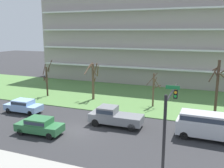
# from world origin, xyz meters

# --- Properties ---
(ground) EXTENTS (160.00, 160.00, 0.00)m
(ground) POSITION_xyz_m (0.00, 0.00, 0.00)
(ground) COLOR #2D2D30
(grass_lawn_strip) EXTENTS (80.00, 16.00, 0.08)m
(grass_lawn_strip) POSITION_xyz_m (0.00, 14.00, 0.04)
(grass_lawn_strip) COLOR #547F42
(grass_lawn_strip) RESTS_ON ground
(apartment_building) EXTENTS (39.01, 11.34, 16.15)m
(apartment_building) POSITION_xyz_m (0.00, 27.19, 8.08)
(apartment_building) COLOR #9E938C
(apartment_building) RESTS_ON ground
(tree_far_left) EXTENTS (1.35, 1.39, 5.40)m
(tree_far_left) POSITION_xyz_m (-10.33, 9.89, 2.58)
(tree_far_left) COLOR #423023
(tree_far_left) RESTS_ON ground
(tree_left) EXTENTS (2.01, 1.86, 5.24)m
(tree_left) POSITION_xyz_m (-3.23, 10.68, 2.98)
(tree_left) COLOR brown
(tree_left) RESTS_ON ground
(tree_center) EXTENTS (1.90, 1.89, 4.32)m
(tree_center) POSITION_xyz_m (5.31, 10.36, 2.40)
(tree_center) COLOR brown
(tree_center) RESTS_ON ground
(tree_right) EXTENTS (2.10, 2.10, 6.33)m
(tree_right) POSITION_xyz_m (12.59, 9.75, 3.48)
(tree_right) COLOR #423023
(tree_right) RESTS_ON ground
(sedan_green_near_left) EXTENTS (4.48, 2.00, 1.57)m
(sedan_green_near_left) POSITION_xyz_m (-2.75, -2.00, 0.87)
(sedan_green_near_left) COLOR #2D6B3D
(sedan_green_near_left) RESTS_ON ground
(van_silver_center_left) EXTENTS (5.24, 2.10, 2.36)m
(van_silver_center_left) POSITION_xyz_m (11.75, 2.50, 1.40)
(van_silver_center_left) COLOR #B7BABF
(van_silver_center_left) RESTS_ON ground
(pickup_gray_center_right) EXTENTS (5.44, 2.10, 1.95)m
(pickup_gray_center_right) POSITION_xyz_m (2.94, 2.50, 1.02)
(pickup_gray_center_right) COLOR slate
(pickup_gray_center_right) RESTS_ON ground
(sedan_blue_near_right) EXTENTS (4.44, 1.89, 1.57)m
(sedan_blue_near_right) POSITION_xyz_m (-8.44, 2.50, 0.87)
(sedan_blue_near_right) COLOR #8CB2E0
(sedan_blue_near_right) RESTS_ON ground
(traffic_signal_mast) EXTENTS (0.90, 4.93, 6.02)m
(traffic_signal_mast) POSITION_xyz_m (9.43, -4.92, 4.12)
(traffic_signal_mast) COLOR black
(traffic_signal_mast) RESTS_ON ground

